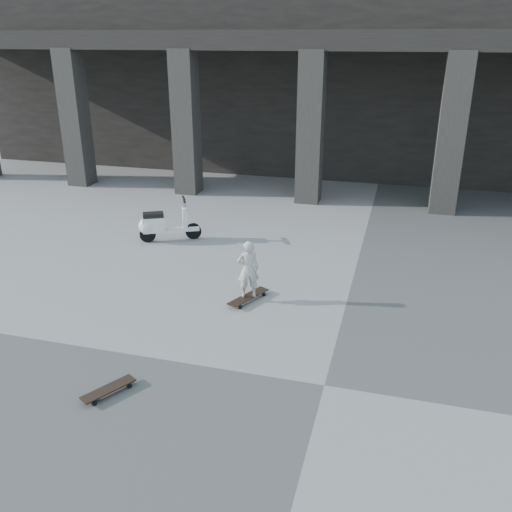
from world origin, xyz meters
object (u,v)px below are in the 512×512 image
(skateboard_spare, at_px, (109,389))
(scooter, at_px, (159,225))
(longboard, at_px, (248,297))
(child, at_px, (248,269))

(skateboard_spare, height_order, scooter, scooter)
(longboard, xyz_separation_m, child, (0.00, 0.00, 0.53))
(longboard, height_order, child, child)
(child, bearing_deg, scooter, -65.13)
(skateboard_spare, xyz_separation_m, scooter, (-1.76, 5.38, 0.32))
(longboard, bearing_deg, scooter, 74.06)
(skateboard_spare, bearing_deg, scooter, 47.66)
(longboard, distance_m, skateboard_spare, 3.19)
(longboard, distance_m, child, 0.53)
(longboard, bearing_deg, skateboard_spare, -173.72)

